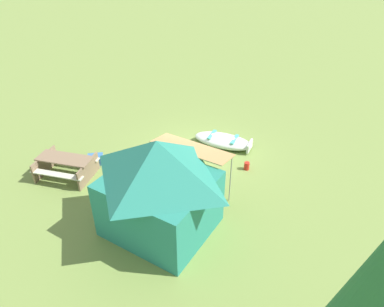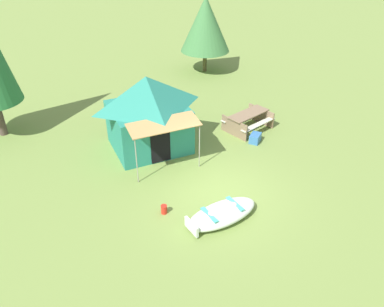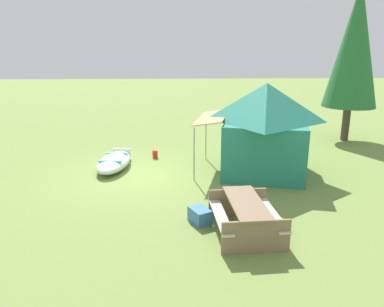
{
  "view_description": "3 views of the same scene",
  "coord_description": "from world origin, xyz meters",
  "views": [
    {
      "loc": [
        -3.36,
        11.01,
        7.54
      ],
      "look_at": [
        -0.37,
        1.75,
        1.26
      ],
      "focal_mm": 33.03,
      "sensor_mm": 36.0,
      "label": 1
    },
    {
      "loc": [
        -7.09,
        -7.63,
        8.05
      ],
      "look_at": [
        0.1,
        1.55,
        0.77
      ],
      "focal_mm": 36.23,
      "sensor_mm": 36.0,
      "label": 2
    },
    {
      "loc": [
        11.5,
        1.12,
        4.03
      ],
      "look_at": [
        0.02,
        1.61,
        0.74
      ],
      "focal_mm": 34.46,
      "sensor_mm": 36.0,
      "label": 3
    }
  ],
  "objects": [
    {
      "name": "picnic_table",
      "position": [
        4.02,
        2.64,
        0.48
      ],
      "size": [
        2.01,
        1.53,
        0.76
      ],
      "color": "#856B50",
      "rests_on": "ground_plane"
    },
    {
      "name": "ground_plane",
      "position": [
        0.0,
        0.0,
        0.0
      ],
      "size": [
        80.0,
        80.0,
        0.0
      ],
      "primitive_type": "plane",
      "color": "olive"
    },
    {
      "name": "fuel_can",
      "position": [
        -2.01,
        0.28,
        0.15
      ],
      "size": [
        0.28,
        0.28,
        0.29
      ],
      "primitive_type": "cylinder",
      "rotation": [
        0.0,
        0.0,
        0.74
      ],
      "color": "red",
      "rests_on": "ground_plane"
    },
    {
      "name": "beached_rowboat",
      "position": [
        -0.8,
        -1.07,
        0.24
      ],
      "size": [
        2.5,
        1.25,
        0.46
      ],
      "color": "silver",
      "rests_on": "ground_plane"
    },
    {
      "name": "canvas_cabin_tent",
      "position": [
        -0.14,
        3.98,
        1.54
      ],
      "size": [
        3.59,
        4.11,
        2.98
      ],
      "color": "#267F6D",
      "rests_on": "ground_plane"
    },
    {
      "name": "cooler_box",
      "position": [
        3.47,
        1.65,
        0.18
      ],
      "size": [
        0.67,
        0.59,
        0.36
      ],
      "primitive_type": "cube",
      "rotation": [
        0.0,
        0.0,
        0.47
      ],
      "color": "#376FAE",
      "rests_on": "ground_plane"
    },
    {
      "name": "pine_tree_back_right",
      "position": [
        7.16,
        9.37,
        2.75
      ],
      "size": [
        2.79,
        2.79,
        4.26
      ],
      "color": "#494426",
      "rests_on": "ground_plane"
    }
  ]
}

